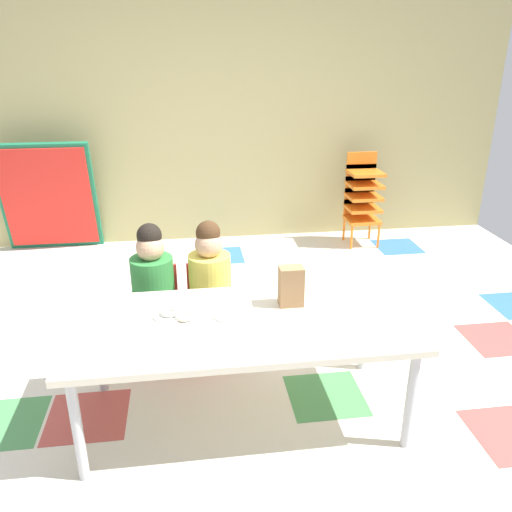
{
  "coord_description": "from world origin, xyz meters",
  "views": [
    {
      "loc": [
        -0.29,
        -2.86,
        1.9
      ],
      "look_at": [
        0.06,
        -0.3,
        0.84
      ],
      "focal_mm": 36.35,
      "sensor_mm": 36.0,
      "label": 1
    }
  ],
  "objects_px": {
    "seated_child_near_camera": "(153,281)",
    "folded_activity_table": "(48,198)",
    "craft_table": "(242,329)",
    "paper_plate_near_edge": "(170,314)",
    "paper_bag_brown": "(291,286)",
    "donut_powdered_on_plate": "(170,311)",
    "donut_powdered_loose": "(185,315)",
    "kid_chair_orange_stack": "(363,194)",
    "paper_plate_center_table": "(230,315)",
    "seated_child_middle_seat": "(210,278)"
  },
  "relations": [
    {
      "from": "donut_powdered_on_plate",
      "to": "seated_child_middle_seat",
      "type": "bearing_deg",
      "value": 65.88
    },
    {
      "from": "folded_activity_table",
      "to": "paper_plate_near_edge",
      "type": "distance_m",
      "value": 2.89
    },
    {
      "from": "seated_child_near_camera",
      "to": "folded_activity_table",
      "type": "height_order",
      "value": "folded_activity_table"
    },
    {
      "from": "seated_child_middle_seat",
      "to": "paper_bag_brown",
      "type": "bearing_deg",
      "value": -50.07
    },
    {
      "from": "craft_table",
      "to": "paper_plate_center_table",
      "type": "relative_size",
      "value": 9.71
    },
    {
      "from": "craft_table",
      "to": "paper_plate_near_edge",
      "type": "relative_size",
      "value": 9.71
    },
    {
      "from": "folded_activity_table",
      "to": "paper_plate_center_table",
      "type": "bearing_deg",
      "value": -60.39
    },
    {
      "from": "seated_child_near_camera",
      "to": "donut_powdered_loose",
      "type": "xyz_separation_m",
      "value": [
        0.19,
        -0.57,
        0.06
      ]
    },
    {
      "from": "paper_plate_near_edge",
      "to": "donut_powdered_loose",
      "type": "bearing_deg",
      "value": -28.0
    },
    {
      "from": "donut_powdered_loose",
      "to": "folded_activity_table",
      "type": "bearing_deg",
      "value": 115.71
    },
    {
      "from": "seated_child_near_camera",
      "to": "folded_activity_table",
      "type": "xyz_separation_m",
      "value": [
        -1.09,
        2.1,
        -0.02
      ]
    },
    {
      "from": "paper_plate_near_edge",
      "to": "donut_powdered_loose",
      "type": "height_order",
      "value": "donut_powdered_loose"
    },
    {
      "from": "seated_child_near_camera",
      "to": "folded_activity_table",
      "type": "relative_size",
      "value": 0.84
    },
    {
      "from": "folded_activity_table",
      "to": "donut_powdered_on_plate",
      "type": "height_order",
      "value": "folded_activity_table"
    },
    {
      "from": "craft_table",
      "to": "donut_powdered_on_plate",
      "type": "distance_m",
      "value": 0.39
    },
    {
      "from": "seated_child_middle_seat",
      "to": "paper_bag_brown",
      "type": "xyz_separation_m",
      "value": [
        0.41,
        -0.49,
        0.15
      ]
    },
    {
      "from": "craft_table",
      "to": "donut_powdered_loose",
      "type": "distance_m",
      "value": 0.3
    },
    {
      "from": "paper_plate_center_table",
      "to": "seated_child_middle_seat",
      "type": "bearing_deg",
      "value": 97.68
    },
    {
      "from": "seated_child_near_camera",
      "to": "paper_plate_near_edge",
      "type": "relative_size",
      "value": 5.1
    },
    {
      "from": "kid_chair_orange_stack",
      "to": "seated_child_near_camera",
      "type": "bearing_deg",
      "value": -136.32
    },
    {
      "from": "seated_child_middle_seat",
      "to": "paper_bag_brown",
      "type": "distance_m",
      "value": 0.66
    },
    {
      "from": "craft_table",
      "to": "kid_chair_orange_stack",
      "type": "bearing_deg",
      "value": 59.31
    },
    {
      "from": "folded_activity_table",
      "to": "seated_child_middle_seat",
      "type": "bearing_deg",
      "value": -55.52
    },
    {
      "from": "kid_chair_orange_stack",
      "to": "donut_powdered_loose",
      "type": "height_order",
      "value": "kid_chair_orange_stack"
    },
    {
      "from": "paper_plate_near_edge",
      "to": "donut_powdered_on_plate",
      "type": "xyz_separation_m",
      "value": [
        0.0,
        0.0,
        0.02
      ]
    },
    {
      "from": "craft_table",
      "to": "folded_activity_table",
      "type": "bearing_deg",
      "value": 119.9
    },
    {
      "from": "paper_plate_near_edge",
      "to": "paper_bag_brown",
      "type": "bearing_deg",
      "value": 2.87
    },
    {
      "from": "kid_chair_orange_stack",
      "to": "donut_powdered_loose",
      "type": "relative_size",
      "value": 8.49
    },
    {
      "from": "kid_chair_orange_stack",
      "to": "donut_powdered_on_plate",
      "type": "relative_size",
      "value": 8.9
    },
    {
      "from": "paper_plate_near_edge",
      "to": "paper_plate_center_table",
      "type": "distance_m",
      "value": 0.32
    },
    {
      "from": "donut_powdered_on_plate",
      "to": "donut_powdered_loose",
      "type": "bearing_deg",
      "value": -28.0
    },
    {
      "from": "donut_powdered_loose",
      "to": "kid_chair_orange_stack",
      "type": "bearing_deg",
      "value": 54.0
    },
    {
      "from": "seated_child_near_camera",
      "to": "seated_child_middle_seat",
      "type": "xyz_separation_m",
      "value": [
        0.35,
        0.0,
        0.0
      ]
    },
    {
      "from": "paper_bag_brown",
      "to": "paper_plate_near_edge",
      "type": "xyz_separation_m",
      "value": [
        -0.65,
        -0.03,
        -0.11
      ]
    },
    {
      "from": "seated_child_middle_seat",
      "to": "folded_activity_table",
      "type": "distance_m",
      "value": 2.54
    },
    {
      "from": "paper_bag_brown",
      "to": "paper_plate_center_table",
      "type": "distance_m",
      "value": 0.36
    },
    {
      "from": "seated_child_near_camera",
      "to": "paper_plate_center_table",
      "type": "bearing_deg",
      "value": -53.34
    },
    {
      "from": "kid_chair_orange_stack",
      "to": "paper_plate_center_table",
      "type": "height_order",
      "value": "kid_chair_orange_stack"
    },
    {
      "from": "paper_bag_brown",
      "to": "donut_powdered_loose",
      "type": "height_order",
      "value": "paper_bag_brown"
    },
    {
      "from": "paper_bag_brown",
      "to": "kid_chair_orange_stack",
      "type": "bearing_deg",
      "value": 62.97
    },
    {
      "from": "kid_chair_orange_stack",
      "to": "paper_plate_near_edge",
      "type": "relative_size",
      "value": 5.11
    },
    {
      "from": "craft_table",
      "to": "kid_chair_orange_stack",
      "type": "xyz_separation_m",
      "value": [
        1.5,
        2.52,
        -0.03
      ]
    },
    {
      "from": "craft_table",
      "to": "folded_activity_table",
      "type": "xyz_separation_m",
      "value": [
        -1.57,
        2.73,
        -0.01
      ]
    },
    {
      "from": "seated_child_middle_seat",
      "to": "folded_activity_table",
      "type": "height_order",
      "value": "folded_activity_table"
    },
    {
      "from": "seated_child_near_camera",
      "to": "kid_chair_orange_stack",
      "type": "bearing_deg",
      "value": 43.68
    },
    {
      "from": "craft_table",
      "to": "folded_activity_table",
      "type": "distance_m",
      "value": 3.15
    },
    {
      "from": "seated_child_near_camera",
      "to": "paper_plate_near_edge",
      "type": "distance_m",
      "value": 0.54
    },
    {
      "from": "seated_child_near_camera",
      "to": "folded_activity_table",
      "type": "bearing_deg",
      "value": 117.48
    },
    {
      "from": "craft_table",
      "to": "donut_powdered_on_plate",
      "type": "height_order",
      "value": "donut_powdered_on_plate"
    },
    {
      "from": "folded_activity_table",
      "to": "donut_powdered_on_plate",
      "type": "bearing_deg",
      "value": -65.34
    }
  ]
}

